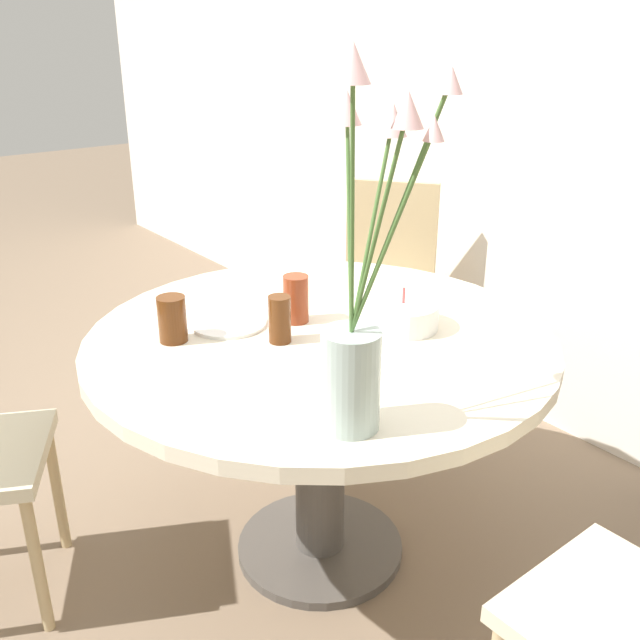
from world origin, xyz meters
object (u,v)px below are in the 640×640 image
(chair_left_flank, at_px, (385,282))
(drink_glass_2, at_px, (172,319))
(flower_vase, at_px, (357,324))
(drink_glass_1, at_px, (280,319))
(drink_glass_0, at_px, (296,299))
(side_plate, at_px, (229,323))
(birthday_cake, at_px, (403,315))

(chair_left_flank, height_order, drink_glass_2, chair_left_flank)
(flower_vase, height_order, drink_glass_1, flower_vase)
(chair_left_flank, relative_size, drink_glass_1, 7.30)
(flower_vase, relative_size, drink_glass_1, 5.95)
(drink_glass_0, xyz_separation_m, drink_glass_1, (0.09, -0.12, -0.00))
(chair_left_flank, distance_m, drink_glass_1, 1.15)
(chair_left_flank, xyz_separation_m, drink_glass_1, (0.60, -0.95, 0.27))
(drink_glass_0, bearing_deg, flower_vase, -24.31)
(chair_left_flank, distance_m, drink_glass_2, 1.27)
(flower_vase, bearing_deg, side_plate, 173.02)
(birthday_cake, relative_size, flower_vase, 0.26)
(side_plate, xyz_separation_m, drink_glass_2, (0.00, -0.17, 0.06))
(birthday_cake, xyz_separation_m, drink_glass_1, (-0.13, -0.33, 0.03))
(side_plate, bearing_deg, birthday_cake, 50.27)
(flower_vase, xyz_separation_m, drink_glass_1, (-0.46, 0.13, -0.17))
(chair_left_flank, bearing_deg, birthday_cake, -77.29)
(chair_left_flank, bearing_deg, flower_vase, -82.40)
(side_plate, relative_size, drink_glass_2, 1.70)
(drink_glass_0, xyz_separation_m, drink_glass_2, (-0.09, -0.34, -0.01))
(chair_left_flank, xyz_separation_m, drink_glass_0, (0.51, -0.83, 0.28))
(drink_glass_0, relative_size, drink_glass_1, 1.06)
(drink_glass_1, bearing_deg, drink_glass_0, 126.50)
(drink_glass_0, bearing_deg, birthday_cake, 43.84)
(chair_left_flank, xyz_separation_m, side_plate, (0.42, -1.00, 0.21))
(flower_vase, xyz_separation_m, side_plate, (-0.64, 0.08, -0.23))
(birthday_cake, distance_m, side_plate, 0.49)
(birthday_cake, height_order, drink_glass_1, drink_glass_1)
(drink_glass_0, height_order, drink_glass_1, drink_glass_0)
(chair_left_flank, bearing_deg, drink_glass_0, -95.20)
(birthday_cake, xyz_separation_m, flower_vase, (0.33, -0.45, 0.20))
(drink_glass_2, bearing_deg, chair_left_flank, 109.65)
(flower_vase, bearing_deg, drink_glass_1, 164.25)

